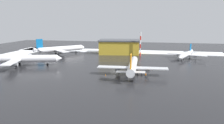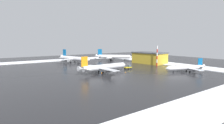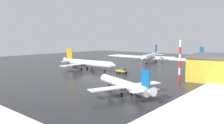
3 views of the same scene
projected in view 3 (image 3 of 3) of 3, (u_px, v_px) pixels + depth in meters
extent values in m
plane|color=#232326|center=(118.00, 70.00, 102.00)|extent=(240.00, 240.00, 0.00)
cube|color=white|center=(177.00, 59.00, 153.21)|extent=(14.00, 116.00, 0.40)
cylinder|color=silver|center=(89.00, 63.00, 100.63)|extent=(4.63, 27.09, 3.05)
cone|color=silver|center=(114.00, 66.00, 92.04)|extent=(3.02, 2.32, 2.90)
cone|color=silver|center=(67.00, 60.00, 109.25)|extent=(2.78, 3.36, 2.97)
cube|color=silver|center=(95.00, 62.00, 108.14)|extent=(11.89, 4.63, 0.32)
cylinder|color=gray|center=(93.00, 64.00, 106.53)|extent=(1.97, 3.15, 1.80)
cube|color=silver|center=(73.00, 65.00, 96.35)|extent=(11.89, 4.63, 0.32)
cylinder|color=gray|center=(76.00, 67.00, 97.61)|extent=(1.97, 3.15, 1.80)
cube|color=orange|center=(70.00, 54.00, 107.63)|extent=(0.53, 3.61, 5.03)
cube|color=silver|center=(74.00, 60.00, 110.05)|extent=(4.44, 2.58, 0.22)
cube|color=silver|center=(66.00, 61.00, 105.74)|extent=(4.44, 2.58, 0.22)
cylinder|color=black|center=(105.00, 68.00, 95.21)|extent=(0.22, 0.22, 0.63)
cylinder|color=black|center=(105.00, 71.00, 95.35)|extent=(0.37, 1.00, 0.99)
cylinder|color=black|center=(87.00, 65.00, 103.94)|extent=(0.22, 0.22, 0.63)
cylinder|color=black|center=(87.00, 68.00, 104.08)|extent=(0.37, 1.00, 0.99)
cylinder|color=black|center=(81.00, 66.00, 100.78)|extent=(0.22, 0.22, 0.63)
cylinder|color=black|center=(81.00, 69.00, 100.92)|extent=(0.37, 1.00, 0.99)
cylinder|color=white|center=(122.00, 84.00, 58.09)|extent=(9.79, 20.58, 2.39)
cone|color=white|center=(103.00, 77.00, 67.97)|extent=(2.73, 2.39, 2.27)
cone|color=white|center=(150.00, 91.00, 48.03)|extent=(2.80, 3.07, 2.33)
cube|color=white|center=(107.00, 89.00, 53.47)|extent=(9.65, 6.16, 0.25)
cylinder|color=gray|center=(111.00, 91.00, 54.53)|extent=(2.17, 2.74, 1.41)
cube|color=white|center=(145.00, 84.00, 59.09)|extent=(9.65, 6.16, 0.25)
cylinder|color=gray|center=(140.00, 87.00, 58.78)|extent=(2.17, 2.74, 1.41)
cube|color=#0C5999|center=(146.00, 79.00, 49.22)|extent=(1.24, 2.72, 3.94)
cube|color=white|center=(138.00, 92.00, 48.61)|extent=(3.81, 2.92, 0.17)
cube|color=white|center=(152.00, 89.00, 50.66)|extent=(3.81, 2.92, 0.17)
cylinder|color=black|center=(109.00, 83.00, 64.61)|extent=(0.17, 0.17, 0.49)
cylinder|color=black|center=(109.00, 86.00, 64.72)|extent=(0.51, 0.81, 0.77)
cylinder|color=black|center=(122.00, 90.00, 55.61)|extent=(0.17, 0.17, 0.49)
cylinder|color=black|center=(122.00, 94.00, 55.72)|extent=(0.51, 0.81, 0.77)
cylinder|color=black|center=(132.00, 89.00, 57.12)|extent=(0.17, 0.17, 0.49)
cylinder|color=black|center=(132.00, 93.00, 57.23)|extent=(0.51, 0.81, 0.77)
cylinder|color=white|center=(215.00, 61.00, 111.53)|extent=(21.59, 22.71, 3.19)
cone|color=white|center=(199.00, 57.00, 126.66)|extent=(4.27, 4.30, 3.10)
cylinder|color=gray|center=(222.00, 62.00, 114.69)|extent=(3.55, 3.61, 1.88)
cube|color=white|center=(198.00, 61.00, 113.40)|extent=(11.72, 11.36, 0.34)
cylinder|color=gray|center=(202.00, 63.00, 113.26)|extent=(3.55, 3.61, 1.88)
cube|color=#0C5999|center=(202.00, 51.00, 124.06)|extent=(2.81, 2.97, 5.25)
cube|color=white|center=(206.00, 58.00, 124.61)|extent=(4.95, 4.86, 0.23)
cube|color=white|center=(197.00, 58.00, 123.92)|extent=(4.95, 4.86, 0.23)
cylinder|color=black|center=(215.00, 63.00, 114.71)|extent=(0.23, 0.23, 0.66)
cylinder|color=black|center=(215.00, 65.00, 114.86)|extent=(0.95, 0.98, 1.03)
cylinder|color=black|center=(208.00, 63.00, 114.21)|extent=(0.23, 0.23, 0.66)
cylinder|color=black|center=(208.00, 65.00, 114.35)|extent=(0.95, 0.98, 1.03)
cylinder|color=white|center=(151.00, 56.00, 136.07)|extent=(29.27, 10.99, 3.34)
cone|color=white|center=(144.00, 59.00, 121.68)|extent=(3.11, 3.68, 3.17)
cone|color=white|center=(157.00, 54.00, 150.58)|extent=(4.13, 3.66, 3.24)
cube|color=white|center=(165.00, 57.00, 135.46)|extent=(7.53, 13.44, 0.35)
cylinder|color=gray|center=(161.00, 58.00, 135.93)|extent=(3.74, 2.77, 1.96)
cube|color=white|center=(140.00, 56.00, 142.07)|extent=(7.53, 13.44, 0.35)
cylinder|color=gray|center=(142.00, 58.00, 140.93)|extent=(3.74, 2.77, 1.96)
cube|color=#0C5999|center=(156.00, 49.00, 148.06)|extent=(3.88, 1.38, 5.49)
cube|color=white|center=(160.00, 54.00, 147.08)|extent=(3.70, 5.22, 0.24)
cube|color=white|center=(152.00, 54.00, 149.50)|extent=(3.70, 5.22, 0.24)
cylinder|color=black|center=(146.00, 60.00, 126.90)|extent=(0.24, 0.24, 0.69)
cylinder|color=black|center=(146.00, 63.00, 127.05)|extent=(1.13, 0.62, 1.08)
cylinder|color=black|center=(155.00, 58.00, 138.01)|extent=(0.24, 0.24, 0.69)
cylinder|color=black|center=(155.00, 61.00, 138.16)|extent=(1.13, 0.62, 1.08)
cylinder|color=black|center=(149.00, 58.00, 139.78)|extent=(0.24, 0.24, 0.69)
cylinder|color=black|center=(149.00, 60.00, 139.93)|extent=(1.13, 0.62, 1.08)
cube|color=gold|center=(122.00, 71.00, 90.61)|extent=(2.39, 4.69, 0.50)
cube|color=#3F5160|center=(123.00, 69.00, 89.97)|extent=(1.56, 1.46, 1.10)
cylinder|color=black|center=(126.00, 73.00, 90.49)|extent=(0.36, 0.91, 0.90)
cylinder|color=black|center=(123.00, 73.00, 88.93)|extent=(0.36, 0.91, 0.90)
cylinder|color=black|center=(120.00, 72.00, 92.44)|extent=(0.36, 0.91, 0.90)
cylinder|color=black|center=(117.00, 72.00, 90.87)|extent=(0.36, 0.91, 0.90)
cylinder|color=black|center=(92.00, 68.00, 106.43)|extent=(0.16, 0.16, 0.85)
cylinder|color=black|center=(92.00, 68.00, 106.42)|extent=(0.16, 0.16, 0.85)
cylinder|color=orange|center=(92.00, 66.00, 106.34)|extent=(0.36, 0.36, 0.62)
sphere|color=tan|center=(92.00, 65.00, 106.30)|extent=(0.24, 0.24, 0.24)
cylinder|color=black|center=(72.00, 69.00, 100.18)|extent=(0.16, 0.16, 0.85)
cylinder|color=black|center=(72.00, 69.00, 100.26)|extent=(0.16, 0.16, 0.85)
cylinder|color=orange|center=(72.00, 68.00, 100.14)|extent=(0.36, 0.36, 0.62)
sphere|color=tan|center=(72.00, 67.00, 100.10)|extent=(0.24, 0.24, 0.24)
cylinder|color=black|center=(79.00, 70.00, 99.60)|extent=(0.16, 0.16, 0.85)
cylinder|color=black|center=(79.00, 70.00, 99.55)|extent=(0.16, 0.16, 0.85)
cylinder|color=orange|center=(79.00, 68.00, 99.50)|extent=(0.36, 0.36, 0.62)
sphere|color=tan|center=(79.00, 67.00, 99.45)|extent=(0.24, 0.24, 0.24)
cylinder|color=red|center=(179.00, 78.00, 73.68)|extent=(0.70, 0.70, 2.35)
cylinder|color=white|center=(179.00, 71.00, 73.43)|extent=(0.70, 0.70, 2.35)
cylinder|color=red|center=(180.00, 64.00, 73.18)|extent=(0.70, 0.70, 2.35)
cylinder|color=white|center=(180.00, 57.00, 72.93)|extent=(0.70, 0.70, 2.35)
cylinder|color=red|center=(180.00, 50.00, 72.68)|extent=(0.70, 0.70, 2.35)
cylinder|color=white|center=(180.00, 43.00, 72.43)|extent=(0.70, 0.70, 2.35)
cube|color=gold|center=(214.00, 68.00, 79.20)|extent=(25.53, 16.82, 8.00)
cube|color=#4C4F54|center=(214.00, 56.00, 78.73)|extent=(26.64, 17.94, 0.80)
cone|color=orange|center=(95.00, 66.00, 111.71)|extent=(0.36, 0.36, 0.55)
cone|color=orange|center=(91.00, 73.00, 89.91)|extent=(0.36, 0.36, 0.55)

